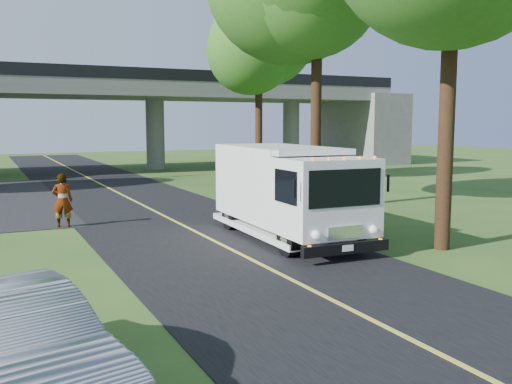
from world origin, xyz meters
TOP-DOWN VIEW (x-y plane):
  - ground at (0.00, 0.00)m, footprint 120.00×120.00m
  - road at (0.00, 10.00)m, footprint 7.00×90.00m
  - lane_line at (0.00, 10.00)m, footprint 0.12×90.00m
  - overpass at (0.00, 32.00)m, footprint 54.00×10.00m
  - tree_right_far at (9.21, 19.84)m, footprint 5.77×5.67m
  - step_van at (2.20, 4.16)m, footprint 2.74×6.89m
  - silver_sedan at (-6.00, -3.43)m, footprint 2.74×4.79m
  - pedestrian at (-3.80, 9.28)m, footprint 0.77×0.59m

SIDE VIEW (x-z plane):
  - ground at x=0.00m, z-range 0.00..0.00m
  - road at x=0.00m, z-range 0.00..0.02m
  - lane_line at x=0.00m, z-range 0.03..0.03m
  - silver_sedan at x=-6.00m, z-range 0.00..1.49m
  - pedestrian at x=-3.80m, z-range 0.00..1.88m
  - step_van at x=2.20m, z-range 0.12..2.98m
  - overpass at x=0.00m, z-range 0.91..8.21m
  - tree_right_far at x=9.21m, z-range 2.81..13.80m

